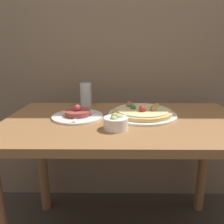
# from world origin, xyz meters

# --- Properties ---
(back_wall) EXTENTS (8.00, 0.05, 2.60)m
(back_wall) POSITION_xyz_m (0.00, 0.79, 1.30)
(back_wall) COLOR #84705B
(back_wall) RESTS_ON ground_plane
(dining_table) EXTENTS (1.16, 0.67, 0.73)m
(dining_table) POSITION_xyz_m (0.00, 0.33, 0.61)
(dining_table) COLOR olive
(dining_table) RESTS_ON ground_plane
(pizza_plate) EXTENTS (0.34, 0.34, 0.06)m
(pizza_plate) POSITION_xyz_m (0.09, 0.40, 0.74)
(pizza_plate) COLOR white
(pizza_plate) RESTS_ON dining_table
(tartare_plate) EXTENTS (0.25, 0.25, 0.07)m
(tartare_plate) POSITION_xyz_m (-0.24, 0.36, 0.74)
(tartare_plate) COLOR white
(tartare_plate) RESTS_ON dining_table
(small_bowl) EXTENTS (0.10, 0.10, 0.07)m
(small_bowl) POSITION_xyz_m (-0.05, 0.20, 0.76)
(small_bowl) COLOR white
(small_bowl) RESTS_ON dining_table
(drinking_glass) EXTENTS (0.07, 0.07, 0.13)m
(drinking_glass) POSITION_xyz_m (-0.22, 0.60, 0.80)
(drinking_glass) COLOR silver
(drinking_glass) RESTS_ON dining_table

